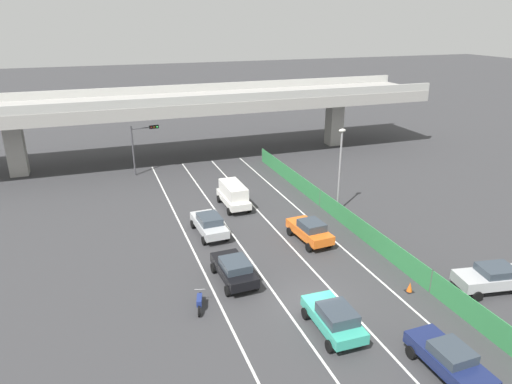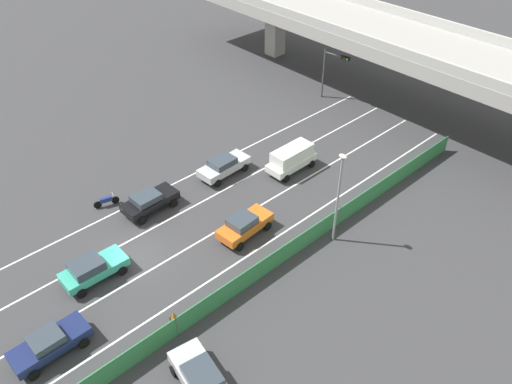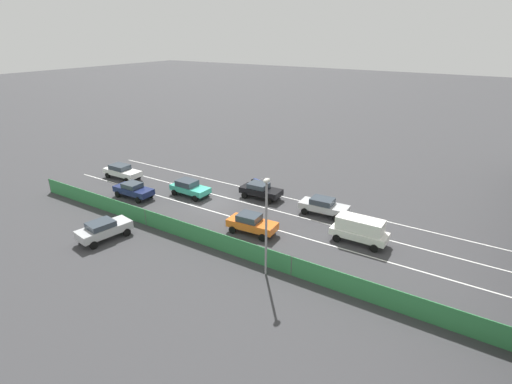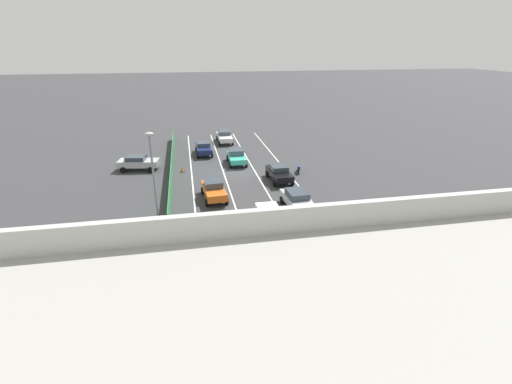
{
  "view_description": "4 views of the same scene",
  "coord_description": "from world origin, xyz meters",
  "px_view_note": "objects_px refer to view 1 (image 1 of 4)",
  "views": [
    {
      "loc": [
        -10.82,
        -20.7,
        15.54
      ],
      "look_at": [
        0.87,
        11.96,
        2.46
      ],
      "focal_mm": 32.73,
      "sensor_mm": 36.0,
      "label": 1
    },
    {
      "loc": [
        23.75,
        -10.68,
        24.77
      ],
      "look_at": [
        2.18,
        9.21,
        2.05
      ],
      "focal_mm": 35.86,
      "sensor_mm": 36.0,
      "label": 2
    },
    {
      "loc": [
        28.53,
        23.7,
        15.96
      ],
      "look_at": [
        -1.87,
        4.18,
        1.34
      ],
      "focal_mm": 28.04,
      "sensor_mm": 36.0,
      "label": 3
    },
    {
      "loc": [
        5.39,
        37.84,
        12.98
      ],
      "look_at": [
        0.23,
        10.95,
        1.95
      ],
      "focal_mm": 26.01,
      "sensor_mm": 36.0,
      "label": 4
    }
  ],
  "objects_px": {
    "car_sedan_navy": "(449,359)",
    "traffic_cone": "(410,287)",
    "motorcycle": "(199,302)",
    "parked_wagon_silver": "(492,277)",
    "traffic_light": "(142,140)",
    "car_taxi_teal": "(334,318)",
    "car_sedan_silver": "(209,224)",
    "car_taxi_orange": "(310,230)",
    "car_sedan_black": "(234,269)",
    "street_lamp": "(340,163)",
    "car_van_white": "(233,194)"
  },
  "relations": [
    {
      "from": "car_sedan_navy",
      "to": "motorcycle",
      "type": "height_order",
      "value": "car_sedan_navy"
    },
    {
      "from": "motorcycle",
      "to": "parked_wagon_silver",
      "type": "xyz_separation_m",
      "value": [
        17.01,
        -4.05,
        0.45
      ]
    },
    {
      "from": "car_sedan_navy",
      "to": "motorcycle",
      "type": "distance_m",
      "value": 13.11
    },
    {
      "from": "car_sedan_navy",
      "to": "car_sedan_black",
      "type": "bearing_deg",
      "value": 121.89
    },
    {
      "from": "car_taxi_orange",
      "to": "car_taxi_teal",
      "type": "height_order",
      "value": "car_taxi_orange"
    },
    {
      "from": "car_sedan_navy",
      "to": "traffic_cone",
      "type": "relative_size",
      "value": 6.88
    },
    {
      "from": "car_taxi_orange",
      "to": "traffic_light",
      "type": "xyz_separation_m",
      "value": [
        -9.45,
        20.14,
        2.75
      ]
    },
    {
      "from": "car_sedan_silver",
      "to": "car_sedan_navy",
      "type": "height_order",
      "value": "car_sedan_silver"
    },
    {
      "from": "car_taxi_teal",
      "to": "traffic_cone",
      "type": "distance_m",
      "value": 6.49
    },
    {
      "from": "car_sedan_navy",
      "to": "car_taxi_teal",
      "type": "bearing_deg",
      "value": 127.65
    },
    {
      "from": "car_taxi_teal",
      "to": "traffic_light",
      "type": "relative_size",
      "value": 0.82
    },
    {
      "from": "traffic_light",
      "to": "traffic_cone",
      "type": "xyz_separation_m",
      "value": [
        12.19,
        -28.23,
        -3.37
      ]
    },
    {
      "from": "car_taxi_teal",
      "to": "motorcycle",
      "type": "distance_m",
      "value": 7.56
    },
    {
      "from": "car_van_white",
      "to": "car_sedan_navy",
      "type": "relative_size",
      "value": 1.03
    },
    {
      "from": "car_sedan_navy",
      "to": "traffic_light",
      "type": "bearing_deg",
      "value": 105.32
    },
    {
      "from": "car_taxi_orange",
      "to": "car_sedan_black",
      "type": "bearing_deg",
      "value": -153.54
    },
    {
      "from": "car_taxi_orange",
      "to": "car_sedan_silver",
      "type": "xyz_separation_m",
      "value": [
        -6.64,
        3.64,
        -0.02
      ]
    },
    {
      "from": "car_van_white",
      "to": "car_taxi_orange",
      "type": "bearing_deg",
      "value": -67.99
    },
    {
      "from": "parked_wagon_silver",
      "to": "car_taxi_teal",
      "type": "bearing_deg",
      "value": -178.12
    },
    {
      "from": "parked_wagon_silver",
      "to": "traffic_cone",
      "type": "xyz_separation_m",
      "value": [
        -4.7,
        1.53,
        -0.61
      ]
    },
    {
      "from": "motorcycle",
      "to": "traffic_cone",
      "type": "distance_m",
      "value": 12.57
    },
    {
      "from": "parked_wagon_silver",
      "to": "car_van_white",
      "type": "bearing_deg",
      "value": 121.11
    },
    {
      "from": "car_sedan_black",
      "to": "motorcycle",
      "type": "xyz_separation_m",
      "value": [
        -2.72,
        -2.16,
        -0.42
      ]
    },
    {
      "from": "parked_wagon_silver",
      "to": "traffic_light",
      "type": "distance_m",
      "value": 34.32
    },
    {
      "from": "motorcycle",
      "to": "traffic_cone",
      "type": "xyz_separation_m",
      "value": [
        12.31,
        -2.52,
        -0.16
      ]
    },
    {
      "from": "car_van_white",
      "to": "motorcycle",
      "type": "xyz_separation_m",
      "value": [
        -6.26,
        -13.78,
        -0.75
      ]
    },
    {
      "from": "car_taxi_teal",
      "to": "car_sedan_silver",
      "type": "height_order",
      "value": "car_taxi_teal"
    },
    {
      "from": "car_taxi_orange",
      "to": "traffic_cone",
      "type": "height_order",
      "value": "car_taxi_orange"
    },
    {
      "from": "car_sedan_black",
      "to": "traffic_light",
      "type": "height_order",
      "value": "traffic_light"
    },
    {
      "from": "car_sedan_navy",
      "to": "street_lamp",
      "type": "bearing_deg",
      "value": 76.19
    },
    {
      "from": "car_taxi_teal",
      "to": "street_lamp",
      "type": "relative_size",
      "value": 0.59
    },
    {
      "from": "car_taxi_orange",
      "to": "car_sedan_silver",
      "type": "bearing_deg",
      "value": 151.26
    },
    {
      "from": "car_sedan_silver",
      "to": "street_lamp",
      "type": "bearing_deg",
      "value": 3.04
    },
    {
      "from": "car_van_white",
      "to": "traffic_light",
      "type": "height_order",
      "value": "traffic_light"
    },
    {
      "from": "car_sedan_navy",
      "to": "motorcycle",
      "type": "xyz_separation_m",
      "value": [
        -9.61,
        8.91,
        -0.4
      ]
    },
    {
      "from": "street_lamp",
      "to": "car_sedan_navy",
      "type": "bearing_deg",
      "value": -103.81
    },
    {
      "from": "car_sedan_navy",
      "to": "traffic_cone",
      "type": "distance_m",
      "value": 6.96
    },
    {
      "from": "car_sedan_black",
      "to": "motorcycle",
      "type": "distance_m",
      "value": 3.5
    },
    {
      "from": "parked_wagon_silver",
      "to": "street_lamp",
      "type": "height_order",
      "value": "street_lamp"
    },
    {
      "from": "traffic_light",
      "to": "street_lamp",
      "type": "distance_m",
      "value": 21.25
    },
    {
      "from": "car_taxi_teal",
      "to": "traffic_cone",
      "type": "bearing_deg",
      "value": 16.93
    },
    {
      "from": "street_lamp",
      "to": "motorcycle",
      "type": "bearing_deg",
      "value": -145.38
    },
    {
      "from": "car_taxi_teal",
      "to": "car_van_white",
      "type": "xyz_separation_m",
      "value": [
        0.13,
        18.18,
        0.31
      ]
    },
    {
      "from": "car_taxi_orange",
      "to": "car_van_white",
      "type": "distance_m",
      "value": 8.86
    },
    {
      "from": "car_sedan_navy",
      "to": "car_taxi_orange",
      "type": "bearing_deg",
      "value": 90.12
    },
    {
      "from": "car_van_white",
      "to": "car_taxi_teal",
      "type": "bearing_deg",
      "value": -90.41
    },
    {
      "from": "car_sedan_black",
      "to": "car_taxi_teal",
      "type": "bearing_deg",
      "value": -62.54
    },
    {
      "from": "car_sedan_silver",
      "to": "motorcycle",
      "type": "height_order",
      "value": "car_sedan_silver"
    },
    {
      "from": "car_van_white",
      "to": "motorcycle",
      "type": "relative_size",
      "value": 2.37
    },
    {
      "from": "car_taxi_teal",
      "to": "street_lamp",
      "type": "bearing_deg",
      "value": 60.38
    }
  ]
}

